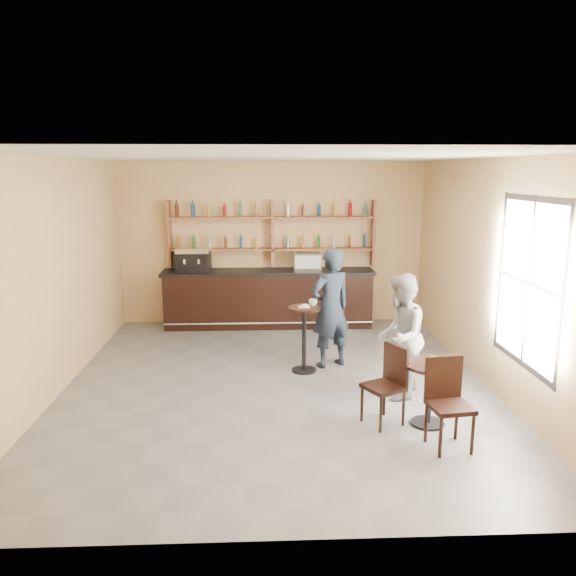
{
  "coord_description": "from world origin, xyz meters",
  "views": [
    {
      "loc": [
        -0.17,
        -7.64,
        3.01
      ],
      "look_at": [
        0.2,
        0.8,
        1.25
      ],
      "focal_mm": 35.0,
      "sensor_mm": 36.0,
      "label": 1
    }
  ],
  "objects_px": {
    "cafe_table": "(429,394)",
    "chair_south": "(450,406)",
    "pastry_case": "(307,262)",
    "pedestal_table": "(304,339)",
    "espresso_machine": "(193,259)",
    "chair_west": "(383,386)",
    "bar_counter": "(268,298)",
    "man_main": "(331,308)",
    "patron_second": "(400,336)"
  },
  "relations": [
    {
      "from": "bar_counter",
      "to": "pedestal_table",
      "type": "relative_size",
      "value": 4.07
    },
    {
      "from": "pastry_case",
      "to": "pedestal_table",
      "type": "relative_size",
      "value": 0.52
    },
    {
      "from": "man_main",
      "to": "patron_second",
      "type": "relative_size",
      "value": 1.1
    },
    {
      "from": "man_main",
      "to": "chair_west",
      "type": "distance_m",
      "value": 2.17
    },
    {
      "from": "espresso_machine",
      "to": "cafe_table",
      "type": "xyz_separation_m",
      "value": [
        3.34,
        -4.54,
        -0.95
      ]
    },
    {
      "from": "cafe_table",
      "to": "chair_west",
      "type": "xyz_separation_m",
      "value": [
        -0.55,
        0.05,
        0.1
      ]
    },
    {
      "from": "chair_south",
      "to": "pastry_case",
      "type": "bearing_deg",
      "value": 94.88
    },
    {
      "from": "pedestal_table",
      "to": "chair_south",
      "type": "xyz_separation_m",
      "value": [
        1.42,
        -2.51,
        -0.0
      ]
    },
    {
      "from": "espresso_machine",
      "to": "pedestal_table",
      "type": "distance_m",
      "value": 3.38
    },
    {
      "from": "bar_counter",
      "to": "pastry_case",
      "type": "height_order",
      "value": "pastry_case"
    },
    {
      "from": "espresso_machine",
      "to": "patron_second",
      "type": "xyz_separation_m",
      "value": [
        3.18,
        -3.65,
        -0.49
      ]
    },
    {
      "from": "espresso_machine",
      "to": "pedestal_table",
      "type": "bearing_deg",
      "value": -44.3
    },
    {
      "from": "pastry_case",
      "to": "chair_west",
      "type": "xyz_separation_m",
      "value": [
        0.58,
        -4.49,
        -0.79
      ]
    },
    {
      "from": "espresso_machine",
      "to": "chair_west",
      "type": "height_order",
      "value": "espresso_machine"
    },
    {
      "from": "espresso_machine",
      "to": "pastry_case",
      "type": "xyz_separation_m",
      "value": [
        2.21,
        0.0,
        -0.07
      ]
    },
    {
      "from": "bar_counter",
      "to": "pedestal_table",
      "type": "bearing_deg",
      "value": -78.86
    },
    {
      "from": "chair_west",
      "to": "chair_south",
      "type": "bearing_deg",
      "value": 14.51
    },
    {
      "from": "chair_west",
      "to": "chair_south",
      "type": "distance_m",
      "value": 0.88
    },
    {
      "from": "bar_counter",
      "to": "cafe_table",
      "type": "bearing_deg",
      "value": -67.4
    },
    {
      "from": "patron_second",
      "to": "chair_south",
      "type": "bearing_deg",
      "value": 29.9
    },
    {
      "from": "pedestal_table",
      "to": "patron_second",
      "type": "bearing_deg",
      "value": -40.33
    },
    {
      "from": "pastry_case",
      "to": "chair_west",
      "type": "relative_size",
      "value": 0.55
    },
    {
      "from": "pastry_case",
      "to": "chair_south",
      "type": "xyz_separation_m",
      "value": [
        1.18,
        -5.14,
        -0.77
      ]
    },
    {
      "from": "man_main",
      "to": "cafe_table",
      "type": "height_order",
      "value": "man_main"
    },
    {
      "from": "chair_south",
      "to": "cafe_table",
      "type": "bearing_deg",
      "value": 86.75
    },
    {
      "from": "chair_west",
      "to": "patron_second",
      "type": "distance_m",
      "value": 0.99
    },
    {
      "from": "espresso_machine",
      "to": "chair_west",
      "type": "bearing_deg",
      "value": -49.3
    },
    {
      "from": "pedestal_table",
      "to": "man_main",
      "type": "bearing_deg",
      "value": 27.79
    },
    {
      "from": "chair_south",
      "to": "patron_second",
      "type": "relative_size",
      "value": 0.59
    },
    {
      "from": "pedestal_table",
      "to": "chair_south",
      "type": "bearing_deg",
      "value": -60.49
    },
    {
      "from": "espresso_machine",
      "to": "pastry_case",
      "type": "bearing_deg",
      "value": 8.82
    },
    {
      "from": "chair_south",
      "to": "espresso_machine",
      "type": "bearing_deg",
      "value": 115.41
    },
    {
      "from": "cafe_table",
      "to": "chair_south",
      "type": "height_order",
      "value": "chair_south"
    },
    {
      "from": "bar_counter",
      "to": "man_main",
      "type": "height_order",
      "value": "man_main"
    },
    {
      "from": "patron_second",
      "to": "chair_west",
      "type": "bearing_deg",
      "value": -3.17
    },
    {
      "from": "chair_west",
      "to": "espresso_machine",
      "type": "bearing_deg",
      "value": -176.32
    },
    {
      "from": "pastry_case",
      "to": "chair_west",
      "type": "distance_m",
      "value": 4.59
    },
    {
      "from": "pastry_case",
      "to": "pedestal_table",
      "type": "height_order",
      "value": "pastry_case"
    },
    {
      "from": "bar_counter",
      "to": "man_main",
      "type": "distance_m",
      "value": 2.61
    },
    {
      "from": "pastry_case",
      "to": "pedestal_table",
      "type": "xyz_separation_m",
      "value": [
        -0.25,
        -2.62,
        -0.77
      ]
    },
    {
      "from": "chair_west",
      "to": "pastry_case",
      "type": "bearing_deg",
      "value": 159.12
    },
    {
      "from": "pastry_case",
      "to": "chair_south",
      "type": "relative_size",
      "value": 0.52
    },
    {
      "from": "man_main",
      "to": "patron_second",
      "type": "xyz_separation_m",
      "value": [
        0.78,
        -1.25,
        -0.09
      ]
    },
    {
      "from": "man_main",
      "to": "chair_south",
      "type": "xyz_separation_m",
      "value": [
        1.0,
        -2.74,
        -0.43
      ]
    },
    {
      "from": "chair_west",
      "to": "patron_second",
      "type": "relative_size",
      "value": 0.57
    },
    {
      "from": "bar_counter",
      "to": "espresso_machine",
      "type": "relative_size",
      "value": 6.57
    },
    {
      "from": "bar_counter",
      "to": "patron_second",
      "type": "distance_m",
      "value": 4.05
    },
    {
      "from": "bar_counter",
      "to": "pedestal_table",
      "type": "height_order",
      "value": "bar_counter"
    },
    {
      "from": "pastry_case",
      "to": "pedestal_table",
      "type": "distance_m",
      "value": 2.74
    },
    {
      "from": "pedestal_table",
      "to": "bar_counter",
      "type": "bearing_deg",
      "value": 101.14
    }
  ]
}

